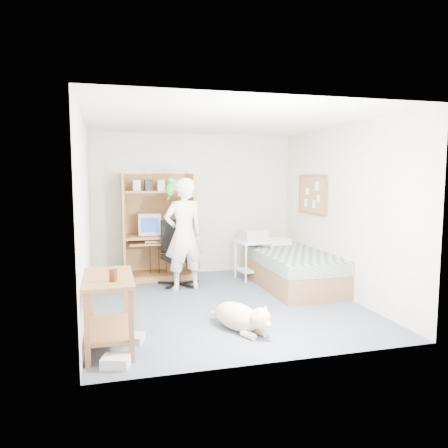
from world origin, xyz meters
name	(u,v)px	position (x,y,z in m)	size (l,w,h in m)	color
floor	(224,303)	(0.00, 0.00, 0.00)	(4.00, 4.00, 0.00)	#475261
wall_back	(195,204)	(0.00, 2.00, 1.25)	(3.60, 0.02, 2.50)	beige
wall_right	(342,211)	(1.80, 0.00, 1.25)	(0.02, 4.00, 2.50)	beige
wall_left	(86,217)	(-1.80, 0.00, 1.25)	(0.02, 4.00, 2.50)	beige
ceiling	(224,121)	(0.00, 0.00, 2.50)	(3.60, 4.00, 0.02)	white
computer_hutch	(158,231)	(-0.70, 1.74, 0.82)	(1.20, 0.63, 1.80)	olive
bed	(292,268)	(1.30, 0.62, 0.29)	(1.02, 2.02, 0.66)	brown
side_desk	(109,301)	(-1.55, -1.20, 0.49)	(0.50, 1.00, 0.75)	brown
corkboard	(312,195)	(1.77, 0.90, 1.45)	(0.04, 0.94, 0.66)	olive
office_chair	(177,262)	(-0.46, 1.17, 0.37)	(0.59, 0.59, 1.04)	black
person	(184,234)	(-0.40, 0.87, 0.87)	(0.63, 0.41, 1.73)	white
parrot	(170,188)	(-0.60, 0.88, 1.58)	(0.13, 0.22, 0.35)	#16971A
dog	(240,317)	(-0.10, -1.10, 0.17)	(0.58, 0.95, 0.38)	beige
printer_cart	(253,253)	(0.86, 1.24, 0.44)	(0.63, 0.54, 0.67)	white
printer	(253,235)	(0.86, 1.24, 0.76)	(0.42, 0.32, 0.18)	#B7B7B2
crt_monitor	(150,224)	(-0.83, 1.75, 0.95)	(0.41, 0.43, 0.36)	beige
keyboard	(158,241)	(-0.71, 1.58, 0.67)	(0.45, 0.16, 0.03)	beige
pencil_cup	(179,231)	(-0.35, 1.65, 0.82)	(0.08, 0.08, 0.12)	gold
drink_glass	(113,275)	(-1.50, -1.43, 0.81)	(0.08, 0.08, 0.12)	#3C1C09
floor_box_a	(116,361)	(-1.50, -1.70, 0.05)	(0.25, 0.20, 0.10)	white
floor_box_b	(135,338)	(-1.29, -1.13, 0.04)	(0.18, 0.22, 0.08)	beige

